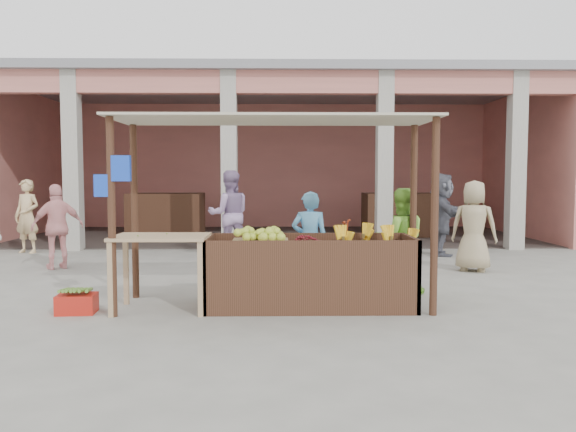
{
  "coord_description": "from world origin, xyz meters",
  "views": [
    {
      "loc": [
        0.1,
        -7.03,
        1.65
      ],
      "look_at": [
        0.24,
        1.2,
        1.08
      ],
      "focal_mm": 35.0,
      "sensor_mm": 36.0,
      "label": 1
    }
  ],
  "objects_px": {
    "vendor_green": "(401,238)",
    "side_table": "(161,247)",
    "motorcycle": "(318,246)",
    "fruit_stall": "(310,276)",
    "red_crate": "(77,304)",
    "vendor_blue": "(310,238)"
  },
  "relations": [
    {
      "from": "side_table",
      "to": "motorcycle",
      "type": "xyz_separation_m",
      "value": [
        2.11,
        2.44,
        -0.3
      ]
    },
    {
      "from": "motorcycle",
      "to": "vendor_green",
      "type": "bearing_deg",
      "value": -126.83
    },
    {
      "from": "vendor_blue",
      "to": "red_crate",
      "type": "bearing_deg",
      "value": 29.21
    },
    {
      "from": "red_crate",
      "to": "motorcycle",
      "type": "relative_size",
      "value": 0.24
    },
    {
      "from": "vendor_green",
      "to": "red_crate",
      "type": "bearing_deg",
      "value": 15.44
    },
    {
      "from": "side_table",
      "to": "red_crate",
      "type": "xyz_separation_m",
      "value": [
        -1.0,
        -0.14,
        -0.67
      ]
    },
    {
      "from": "vendor_green",
      "to": "side_table",
      "type": "bearing_deg",
      "value": 17.58
    },
    {
      "from": "red_crate",
      "to": "vendor_green",
      "type": "distance_m",
      "value": 4.38
    },
    {
      "from": "fruit_stall",
      "to": "vendor_blue",
      "type": "xyz_separation_m",
      "value": [
        0.06,
        1.01,
        0.37
      ]
    },
    {
      "from": "side_table",
      "to": "vendor_blue",
      "type": "height_order",
      "value": "vendor_blue"
    },
    {
      "from": "side_table",
      "to": "vendor_green",
      "type": "relative_size",
      "value": 0.74
    },
    {
      "from": "red_crate",
      "to": "motorcycle",
      "type": "distance_m",
      "value": 4.06
    },
    {
      "from": "fruit_stall",
      "to": "red_crate",
      "type": "xyz_separation_m",
      "value": [
        -2.84,
        -0.28,
        -0.28
      ]
    },
    {
      "from": "red_crate",
      "to": "fruit_stall",
      "type": "bearing_deg",
      "value": 1.24
    },
    {
      "from": "vendor_blue",
      "to": "vendor_green",
      "type": "distance_m",
      "value": 1.29
    },
    {
      "from": "vendor_green",
      "to": "motorcycle",
      "type": "xyz_separation_m",
      "value": [
        -1.07,
        1.45,
        -0.29
      ]
    },
    {
      "from": "vendor_green",
      "to": "motorcycle",
      "type": "relative_size",
      "value": 0.84
    },
    {
      "from": "vendor_green",
      "to": "motorcycle",
      "type": "bearing_deg",
      "value": -53.34
    },
    {
      "from": "side_table",
      "to": "red_crate",
      "type": "bearing_deg",
      "value": -171.68
    },
    {
      "from": "vendor_blue",
      "to": "motorcycle",
      "type": "bearing_deg",
      "value": -94.0
    },
    {
      "from": "vendor_blue",
      "to": "motorcycle",
      "type": "distance_m",
      "value": 1.34
    },
    {
      "from": "side_table",
      "to": "vendor_green",
      "type": "xyz_separation_m",
      "value": [
        3.18,
        0.99,
        -0.0
      ]
    }
  ]
}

